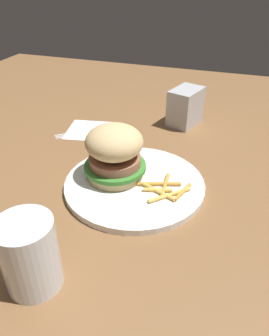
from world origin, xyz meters
The scene contains 8 objects.
ground_plane centered at (0.00, 0.00, 0.00)m, with size 1.60×1.60×0.00m, color brown.
plate centered at (0.01, -0.01, 0.01)m, with size 0.26×0.26×0.01m, color white.
sandwich centered at (0.02, 0.03, 0.06)m, with size 0.12×0.12×0.10m.
fries_pile centered at (0.00, -0.07, 0.02)m, with size 0.09×0.10×0.01m.
napkin centered at (0.20, 0.17, 0.00)m, with size 0.11×0.11×0.00m, color white.
fork centered at (0.20, 0.17, 0.00)m, with size 0.13×0.14×0.00m.
drink_glass centered at (-0.23, 0.04, 0.04)m, with size 0.07×0.07×0.10m.
napkin_dispenser centered at (0.31, -0.05, 0.05)m, with size 0.09×0.06×0.09m, color #B7BABF.
Camera 1 is at (-0.46, -0.17, 0.36)m, focal length 34.72 mm.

